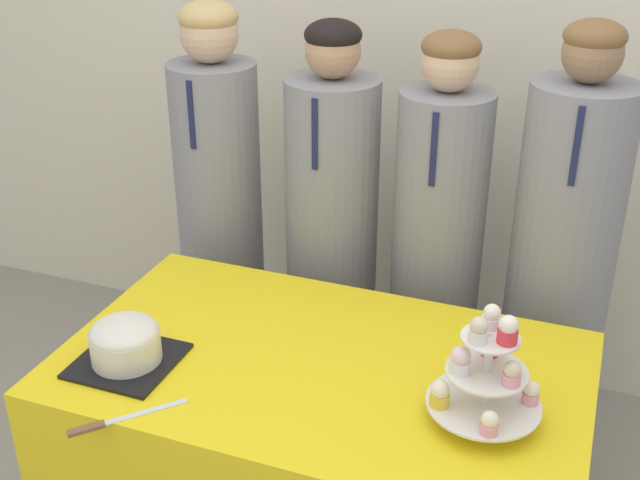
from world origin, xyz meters
TOP-DOWN VIEW (x-y plane):
  - wall_back at (0.00, 1.64)m, footprint 9.00×0.06m
  - table at (0.00, 0.40)m, footprint 1.34×0.80m
  - round_cake at (-0.46, 0.22)m, footprint 0.25×0.25m
  - cake_knife at (-0.37, -0.00)m, footprint 0.21×0.22m
  - cupcake_stand at (0.42, 0.31)m, footprint 0.26×0.26m
  - student_0 at (-0.63, 1.06)m, footprint 0.29×0.30m
  - student_1 at (-0.21, 1.06)m, footprint 0.30×0.31m
  - student_2 at (0.14, 1.06)m, footprint 0.29×0.29m
  - student_3 at (0.52, 1.06)m, footprint 0.31×0.32m

SIDE VIEW (x-z plane):
  - table at x=0.00m, z-range 0.00..0.74m
  - student_1 at x=-0.21m, z-range -0.04..1.42m
  - student_2 at x=0.14m, z-range -0.04..1.42m
  - student_3 at x=0.52m, z-range -0.05..1.47m
  - student_0 at x=-0.63m, z-range -0.03..1.46m
  - cake_knife at x=-0.37m, z-range 0.73..0.74m
  - round_cake at x=-0.46m, z-range 0.73..0.86m
  - cupcake_stand at x=0.42m, z-range 0.72..1.01m
  - wall_back at x=0.00m, z-range 0.00..2.70m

